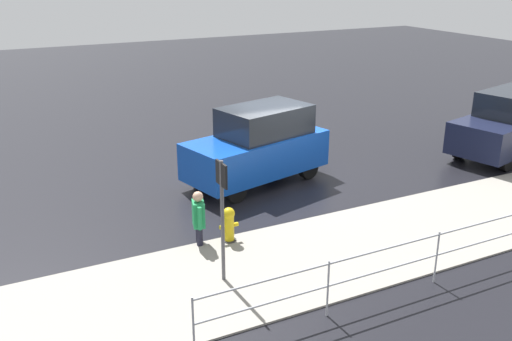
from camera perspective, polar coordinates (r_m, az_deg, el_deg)
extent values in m
plane|color=black|center=(15.81, 2.65, -0.83)|extent=(60.00, 60.00, 0.00)
cube|color=gray|center=(12.63, 12.04, -6.83)|extent=(24.00, 3.20, 0.04)
cube|color=blue|center=(15.30, 0.00, 1.63)|extent=(4.19, 2.59, 0.99)
cube|color=#1E232B|center=(15.24, 0.89, 5.01)|extent=(2.63, 2.02, 0.77)
cylinder|color=black|center=(14.19, -2.07, -2.04)|extent=(0.64, 0.36, 0.60)
cylinder|color=black|center=(15.26, -5.42, -0.49)|extent=(0.64, 0.36, 0.60)
cylinder|color=black|center=(15.81, 5.23, 0.26)|extent=(0.64, 0.36, 0.60)
cylinder|color=black|center=(16.77, 1.75, 1.52)|extent=(0.64, 0.36, 0.60)
cube|color=#191E38|center=(19.21, 23.90, 3.68)|extent=(4.60, 2.74, 0.95)
cylinder|color=black|center=(17.81, 23.75, 0.89)|extent=(0.64, 0.36, 0.60)
cylinder|color=black|center=(18.44, 19.71, 2.06)|extent=(0.64, 0.36, 0.60)
cylinder|color=black|center=(20.88, 23.66, 3.57)|extent=(0.64, 0.36, 0.60)
cylinder|color=gold|center=(12.20, -2.72, -5.86)|extent=(0.22, 0.22, 0.62)
sphere|color=gold|center=(12.04, -2.75, -4.31)|extent=(0.26, 0.26, 0.26)
cylinder|color=gold|center=(12.23, -2.04, -5.40)|extent=(0.10, 0.09, 0.09)
cylinder|color=gold|center=(12.11, -3.42, -5.69)|extent=(0.10, 0.09, 0.09)
cylinder|color=#2D2D2D|center=(12.32, -2.70, -7.03)|extent=(0.31, 0.31, 0.06)
cube|color=#1E8C4C|center=(11.95, -5.77, -4.32)|extent=(0.33, 0.41, 0.55)
sphere|color=tan|center=(11.80, -5.84, -2.62)|extent=(0.22, 0.22, 0.22)
cylinder|color=#1E1E2D|center=(12.25, -5.74, -6.28)|extent=(0.13, 0.13, 0.45)
cylinder|color=#1E1E2D|center=(12.09, -5.65, -6.65)|extent=(0.13, 0.13, 0.45)
cylinder|color=#1E8C4C|center=(12.17, -5.89, -3.86)|extent=(0.09, 0.09, 0.50)
cylinder|color=#1E8C4C|center=(11.74, -5.65, -4.80)|extent=(0.09, 0.09, 0.50)
cylinder|color=#B7BABF|center=(11.15, 17.60, -8.29)|extent=(0.04, 0.04, 1.05)
cylinder|color=#B7BABF|center=(9.78, 7.20, -11.65)|extent=(0.04, 0.04, 1.05)
cylinder|color=#B7BABF|center=(8.87, -6.28, -15.34)|extent=(0.04, 0.04, 1.05)
cylinder|color=#B7BABF|center=(10.94, 17.86, -6.10)|extent=(9.56, 0.04, 0.04)
cylinder|color=#B7BABF|center=(11.12, 17.63, -8.05)|extent=(9.56, 0.04, 0.04)
cylinder|color=#4C4C51|center=(10.39, -3.37, -5.28)|extent=(0.07, 0.07, 2.40)
cube|color=black|center=(10.02, -3.48, -0.37)|extent=(0.04, 0.44, 0.44)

